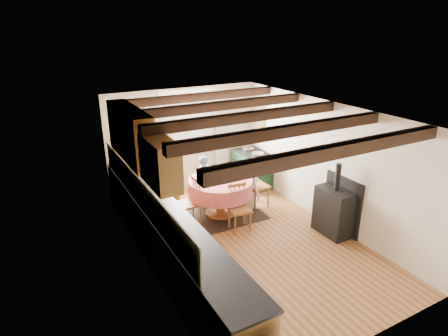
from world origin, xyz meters
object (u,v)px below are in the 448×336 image
aga_range (252,169)px  chair_right (257,184)px  child_right (250,184)px  dining_table (220,198)px  cast_iron_stove (335,200)px  chair_near (240,208)px  cup (220,178)px  chair_left (189,202)px  child_far (203,180)px

aga_range → chair_right: bearing=-117.1°
child_right → dining_table: bearing=89.3°
cast_iron_stove → aga_range: bearing=92.4°
chair_right → chair_near: bearing=127.5°
chair_near → cup: (-0.05, 0.70, 0.38)m
chair_near → chair_left: 1.01m
child_far → child_right: child_far is taller
child_far → child_right: bearing=124.9°
chair_left → cup: size_ratio=8.87×
aga_range → cup: 1.77m
chair_left → cast_iron_stove: size_ratio=0.68×
aga_range → cast_iron_stove: size_ratio=0.68×
cup → chair_right: bearing=-1.0°
dining_table → child_far: 0.67m
chair_left → cast_iron_stove: cast_iron_stove is taller
aga_range → cup: cup is taller
chair_left → aga_range: bearing=114.3°
chair_right → child_right: (-0.19, 0.00, 0.04)m
chair_right → child_right: child_right is taller
chair_left → child_right: bearing=88.9°
chair_near → cast_iron_stove: bearing=-25.3°
dining_table → child_far: child_far is taller
chair_right → child_far: bearing=53.8°
dining_table → aga_range: (1.40, 0.99, 0.04)m
chair_left → cup: (0.70, 0.02, 0.36)m
aga_range → cup: bearing=-144.7°
aga_range → dining_table: bearing=-144.9°
chair_right → aga_range: 1.14m
chair_near → child_far: size_ratio=0.82×
child_far → dining_table: bearing=83.0°
chair_left → child_far: 0.92m
chair_near → cup: size_ratio=8.51×
chair_left → cast_iron_stove: bearing=52.4°
chair_near → cast_iron_stove: (1.47, -0.95, 0.25)m
dining_table → chair_near: 0.71m
chair_left → cup: bearing=90.4°
chair_right → cup: 0.95m
cup → dining_table: bearing=55.0°
dining_table → chair_right: 0.89m
dining_table → cup: (-0.01, -0.01, 0.44)m
child_far → cup: 0.71m
cast_iron_stove → cup: size_ratio=13.11×
aga_range → cast_iron_stove: (0.11, -2.64, 0.26)m
chair_near → cast_iron_stove: size_ratio=0.65×
chair_left → chair_right: (1.59, 0.01, 0.04)m
child_right → chair_right: bearing=-88.6°
dining_table → cast_iron_stove: size_ratio=0.93×
aga_range → child_right: child_right is taller
aga_range → cup: (-1.41, -1.00, 0.40)m
chair_near → dining_table: bearing=101.4°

